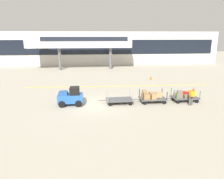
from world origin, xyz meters
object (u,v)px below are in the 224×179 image
object	(u,v)px
baggage_cart_middle	(151,96)
baggage_cart_tail	(183,96)
baggage_tug	(71,97)
safety_cone_far	(151,78)
baggage_cart_lead	(119,100)
baggage_handler	(192,96)
safety_cone_near	(189,92)

from	to	relation	value
baggage_cart_middle	baggage_cart_tail	xyz separation A→B (m)	(2.98, -0.02, -0.03)
baggage_tug	safety_cone_far	distance (m)	14.05
baggage_cart_lead	baggage_handler	world-z (taller)	baggage_handler
baggage_cart_middle	safety_cone_far	xyz separation A→B (m)	(2.90, 9.86, -0.26)
baggage_tug	baggage_cart_middle	distance (m)	7.06
baggage_cart_tail	safety_cone_far	xyz separation A→B (m)	(-0.08, 9.88, -0.23)
baggage_tug	baggage_handler	bearing A→B (deg)	-6.89
baggage_cart_tail	safety_cone_far	world-z (taller)	baggage_cart_tail
safety_cone_far	baggage_handler	bearing A→B (deg)	-88.85
safety_cone_far	baggage_tug	bearing A→B (deg)	-135.16
baggage_tug	baggage_handler	world-z (taller)	baggage_tug
baggage_cart_middle	safety_cone_near	world-z (taller)	baggage_cart_middle
baggage_tug	safety_cone_far	world-z (taller)	baggage_tug
baggage_handler	baggage_cart_tail	bearing A→B (deg)	96.73
baggage_tug	baggage_cart_lead	xyz separation A→B (m)	(4.16, -0.00, -0.41)
safety_cone_far	baggage_cart_lead	bearing A→B (deg)	-120.35
baggage_cart_lead	baggage_cart_middle	xyz separation A→B (m)	(2.89, 0.04, 0.19)
baggage_cart_tail	baggage_cart_middle	bearing A→B (deg)	179.64
baggage_cart_lead	baggage_tug	bearing A→B (deg)	179.96
baggage_cart_middle	baggage_handler	bearing A→B (deg)	-22.11
safety_cone_far	safety_cone_near	bearing A→B (deg)	-77.88
baggage_tug	safety_cone_near	distance (m)	11.83
baggage_cart_lead	safety_cone_near	world-z (taller)	baggage_cart_lead
baggage_cart_lead	baggage_cart_tail	bearing A→B (deg)	0.25
safety_cone_near	safety_cone_far	bearing A→B (deg)	102.12
baggage_tug	baggage_cart_lead	bearing A→B (deg)	-0.04
baggage_cart_middle	safety_cone_far	size ratio (longest dim) A/B	5.46
baggage_cart_lead	baggage_handler	size ratio (longest dim) A/B	1.92
baggage_cart_middle	baggage_tug	bearing A→B (deg)	-179.67
baggage_tug	baggage_cart_lead	world-z (taller)	baggage_tug
baggage_handler	baggage_cart_lead	bearing A→B (deg)	168.48
baggage_handler	safety_cone_far	world-z (taller)	baggage_handler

